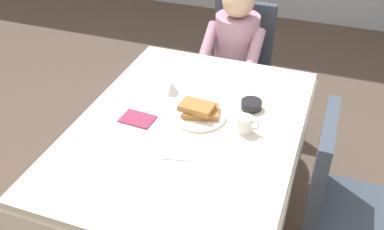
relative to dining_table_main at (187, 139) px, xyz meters
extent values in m
plane|color=brown|center=(0.00, 0.00, -0.65)|extent=(14.00, 14.00, 0.00)
cube|color=silver|center=(0.00, 0.00, 0.07)|extent=(1.10, 1.50, 0.04)
cube|color=silver|center=(0.00, 0.76, -0.04)|extent=(1.10, 0.01, 0.18)
cube|color=silver|center=(-0.56, 0.00, -0.04)|extent=(0.01, 1.50, 0.18)
cube|color=silver|center=(0.56, 0.00, -0.04)|extent=(0.01, 1.50, 0.18)
cylinder|color=brown|center=(-0.47, 0.67, -0.30)|extent=(0.07, 0.07, 0.70)
cylinder|color=brown|center=(0.47, 0.67, -0.30)|extent=(0.07, 0.07, 0.70)
cube|color=#384251|center=(-0.03, 1.07, -0.23)|extent=(0.44, 0.44, 0.05)
cube|color=#384251|center=(-0.03, 1.27, 0.04)|extent=(0.44, 0.06, 0.48)
cylinder|color=#2D2319|center=(0.15, 0.89, -0.45)|extent=(0.04, 0.04, 0.40)
cylinder|color=#2D2319|center=(-0.21, 0.89, -0.45)|extent=(0.04, 0.04, 0.40)
cylinder|color=#2D2319|center=(0.15, 1.25, -0.45)|extent=(0.04, 0.04, 0.40)
cylinder|color=#2D2319|center=(-0.21, 1.25, -0.45)|extent=(0.04, 0.04, 0.40)
cylinder|color=#B2849E|center=(-0.03, 1.05, 0.03)|extent=(0.30, 0.30, 0.46)
sphere|color=#D8AD8C|center=(-0.03, 1.03, 0.36)|extent=(0.21, 0.21, 0.21)
cylinder|color=#B2849E|center=(0.13, 0.91, 0.10)|extent=(0.08, 0.29, 0.23)
cylinder|color=#B2849E|center=(-0.19, 0.91, 0.10)|extent=(0.08, 0.29, 0.23)
cylinder|color=#383D51|center=(0.05, 0.87, -0.43)|extent=(0.10, 0.10, 0.45)
cylinder|color=#383D51|center=(-0.11, 0.87, -0.43)|extent=(0.10, 0.10, 0.45)
cube|color=#384251|center=(0.87, 0.00, -0.23)|extent=(0.44, 0.44, 0.05)
cube|color=#384251|center=(0.67, 0.00, 0.04)|extent=(0.06, 0.44, 0.48)
cylinder|color=#2D2319|center=(1.05, 0.18, -0.45)|extent=(0.04, 0.04, 0.40)
cylinder|color=#2D2319|center=(0.69, 0.18, -0.45)|extent=(0.04, 0.04, 0.40)
cylinder|color=white|center=(0.03, 0.09, 0.10)|extent=(0.28, 0.28, 0.02)
cube|color=#A36B33|center=(0.04, 0.10, 0.12)|extent=(0.20, 0.17, 0.03)
cube|color=#A36B33|center=(0.02, 0.09, 0.15)|extent=(0.18, 0.13, 0.03)
cylinder|color=white|center=(0.28, 0.05, 0.13)|extent=(0.08, 0.08, 0.08)
torus|color=white|center=(0.33, 0.05, 0.14)|extent=(0.05, 0.01, 0.05)
cylinder|color=black|center=(0.27, 0.26, 0.11)|extent=(0.11, 0.11, 0.04)
cone|color=silver|center=(-0.18, 0.25, 0.13)|extent=(0.08, 0.08, 0.07)
cube|color=silver|center=(-0.16, 0.07, 0.09)|extent=(0.02, 0.18, 0.00)
cube|color=silver|center=(0.22, 0.07, 0.09)|extent=(0.02, 0.20, 0.00)
cube|color=silver|center=(0.03, -0.26, 0.09)|extent=(0.15, 0.05, 0.00)
cube|color=#8C2D4C|center=(-0.26, -0.04, 0.09)|extent=(0.18, 0.13, 0.01)
camera|label=1|loc=(0.63, -1.66, 1.41)|focal=41.15mm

